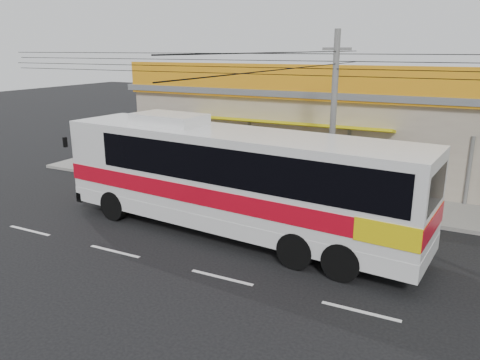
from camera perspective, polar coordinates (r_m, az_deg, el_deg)
The scene contains 8 objects.
ground at distance 15.83m, azimuth 2.21°, elevation -8.08°, with size 120.00×120.00×0.00m, color black.
sidewalk at distance 21.07m, azimuth 9.07°, elevation -1.91°, with size 30.00×3.20×0.15m, color slate.
lane_markings at distance 13.82m, azimuth -2.23°, elevation -11.82°, with size 50.00×0.12×0.01m, color silver, non-canonical shape.
storefront_building at distance 25.77m, azimuth 13.14°, elevation 6.20°, with size 22.60×9.20×5.70m.
coach_bus at distance 16.04m, azimuth -0.32°, elevation 0.56°, with size 13.50×4.09×4.10m.
motorbike_red at distance 25.14m, azimuth -15.73°, elevation 1.93°, with size 0.66×1.88×0.99m, color maroon.
motorbike_dark at distance 25.24m, azimuth -11.21°, elevation 2.27°, with size 0.46×1.63×0.98m, color black.
utility_pole at distance 18.05m, azimuth 11.63°, elevation 13.69°, with size 34.00×14.00×7.09m.
Camera 1 is at (6.01, -13.18, 6.39)m, focal length 35.00 mm.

